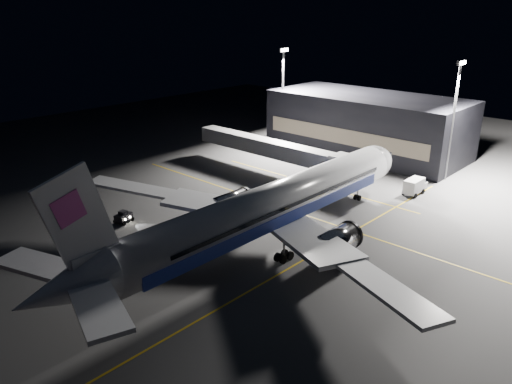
{
  "coord_description": "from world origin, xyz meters",
  "views": [
    {
      "loc": [
        -44.91,
        -38.38,
        29.04
      ],
      "look_at": [
        0.43,
        3.47,
        6.0
      ],
      "focal_mm": 35.0,
      "sensor_mm": 36.0,
      "label": 1
    }
  ],
  "objects_px": {
    "airliner": "(268,208)",
    "floodlight_mast_north": "(283,87)",
    "safety_cone_b": "(182,219)",
    "jet_bridge": "(278,150)",
    "safety_cone_c": "(264,214)",
    "baggage_tug": "(123,217)",
    "safety_cone_a": "(197,240)",
    "service_truck": "(415,186)",
    "floodlight_mast_south": "(454,111)"
  },
  "relations": [
    {
      "from": "jet_bridge",
      "to": "safety_cone_c",
      "type": "bearing_deg",
      "value": -145.32
    },
    {
      "from": "airliner",
      "to": "service_truck",
      "type": "xyz_separation_m",
      "value": [
        30.51,
        -5.38,
        -3.75
      ]
    },
    {
      "from": "service_truck",
      "to": "baggage_tug",
      "type": "bearing_deg",
      "value": 146.63
    },
    {
      "from": "baggage_tug",
      "to": "safety_cone_a",
      "type": "relative_size",
      "value": 4.22
    },
    {
      "from": "floodlight_mast_north",
      "to": "safety_cone_b",
      "type": "distance_m",
      "value": 48.94
    },
    {
      "from": "floodlight_mast_north",
      "to": "airliner",
      "type": "bearing_deg",
      "value": -142.09
    },
    {
      "from": "floodlight_mast_north",
      "to": "baggage_tug",
      "type": "height_order",
      "value": "floodlight_mast_north"
    },
    {
      "from": "jet_bridge",
      "to": "baggage_tug",
      "type": "distance_m",
      "value": 31.95
    },
    {
      "from": "safety_cone_a",
      "to": "jet_bridge",
      "type": "bearing_deg",
      "value": 20.6
    },
    {
      "from": "floodlight_mast_north",
      "to": "service_truck",
      "type": "relative_size",
      "value": 3.98
    },
    {
      "from": "safety_cone_a",
      "to": "safety_cone_b",
      "type": "distance_m",
      "value": 7.37
    },
    {
      "from": "floodlight_mast_north",
      "to": "service_truck",
      "type": "bearing_deg",
      "value": -105.79
    },
    {
      "from": "safety_cone_c",
      "to": "airliner",
      "type": "bearing_deg",
      "value": -134.9
    },
    {
      "from": "airliner",
      "to": "floodlight_mast_north",
      "type": "relative_size",
      "value": 2.97
    },
    {
      "from": "floodlight_mast_south",
      "to": "safety_cone_a",
      "type": "distance_m",
      "value": 50.11
    },
    {
      "from": "baggage_tug",
      "to": "safety_cone_a",
      "type": "bearing_deg",
      "value": -91.92
    },
    {
      "from": "airliner",
      "to": "baggage_tug",
      "type": "bearing_deg",
      "value": 113.3
    },
    {
      "from": "airliner",
      "to": "baggage_tug",
      "type": "height_order",
      "value": "airliner"
    },
    {
      "from": "airliner",
      "to": "floodlight_mast_north",
      "type": "distance_m",
      "value": 52.56
    },
    {
      "from": "floodlight_mast_south",
      "to": "service_truck",
      "type": "xyz_separation_m",
      "value": [
        -10.57,
        0.63,
        -10.96
      ]
    },
    {
      "from": "floodlight_mast_south",
      "to": "floodlight_mast_north",
      "type": "bearing_deg",
      "value": 90.0
    },
    {
      "from": "floodlight_mast_north",
      "to": "floodlight_mast_south",
      "type": "xyz_separation_m",
      "value": [
        0.0,
        -38.0,
        0.0
      ]
    },
    {
      "from": "safety_cone_c",
      "to": "floodlight_mast_south",
      "type": "bearing_deg",
      "value": -20.34
    },
    {
      "from": "jet_bridge",
      "to": "safety_cone_c",
      "type": "height_order",
      "value": "jet_bridge"
    },
    {
      "from": "airliner",
      "to": "safety_cone_b",
      "type": "height_order",
      "value": "airliner"
    },
    {
      "from": "baggage_tug",
      "to": "floodlight_mast_north",
      "type": "bearing_deg",
      "value": -0.99
    },
    {
      "from": "airliner",
      "to": "floodlight_mast_north",
      "type": "height_order",
      "value": "floodlight_mast_north"
    },
    {
      "from": "jet_bridge",
      "to": "safety_cone_b",
      "type": "xyz_separation_m",
      "value": [
        -25.9,
        -4.06,
        -4.24
      ]
    },
    {
      "from": "floodlight_mast_south",
      "to": "safety_cone_c",
      "type": "height_order",
      "value": "floodlight_mast_south"
    },
    {
      "from": "jet_bridge",
      "to": "baggage_tug",
      "type": "relative_size",
      "value": 12.5
    },
    {
      "from": "floodlight_mast_south",
      "to": "baggage_tug",
      "type": "xyz_separation_m",
      "value": [
        -49.67,
        25.97,
        -11.58
      ]
    },
    {
      "from": "safety_cone_c",
      "to": "floodlight_mast_north",
      "type": "bearing_deg",
      "value": 36.31
    },
    {
      "from": "baggage_tug",
      "to": "airliner",
      "type": "bearing_deg",
      "value": -81.3
    },
    {
      "from": "floodlight_mast_south",
      "to": "safety_cone_a",
      "type": "bearing_deg",
      "value": 164.2
    },
    {
      "from": "airliner",
      "to": "floodlight_mast_north",
      "type": "bearing_deg",
      "value": 37.91
    },
    {
      "from": "floodlight_mast_north",
      "to": "service_truck",
      "type": "distance_m",
      "value": 40.35
    },
    {
      "from": "service_truck",
      "to": "safety_cone_b",
      "type": "relative_size",
      "value": 7.58
    },
    {
      "from": "service_truck",
      "to": "safety_cone_a",
      "type": "xyz_separation_m",
      "value": [
        -36.24,
        12.61,
        -1.09
      ]
    },
    {
      "from": "floodlight_mast_north",
      "to": "safety_cone_a",
      "type": "xyz_separation_m",
      "value": [
        -46.81,
        -24.76,
        -12.05
      ]
    },
    {
      "from": "floodlight_mast_south",
      "to": "baggage_tug",
      "type": "height_order",
      "value": "floodlight_mast_south"
    },
    {
      "from": "airliner",
      "to": "baggage_tug",
      "type": "xyz_separation_m",
      "value": [
        -8.6,
        19.96,
        -4.37
      ]
    },
    {
      "from": "safety_cone_c",
      "to": "service_truck",
      "type": "bearing_deg",
      "value": -26.96
    },
    {
      "from": "floodlight_mast_south",
      "to": "safety_cone_c",
      "type": "xyz_separation_m",
      "value": [
        -34.37,
        12.74,
        -12.04
      ]
    },
    {
      "from": "jet_bridge",
      "to": "floodlight_mast_north",
      "type": "distance_m",
      "value": 24.06
    },
    {
      "from": "baggage_tug",
      "to": "safety_cone_c",
      "type": "xyz_separation_m",
      "value": [
        15.3,
        -13.23,
        -0.46
      ]
    },
    {
      "from": "floodlight_mast_north",
      "to": "jet_bridge",
      "type": "bearing_deg",
      "value": -142.26
    },
    {
      "from": "floodlight_mast_north",
      "to": "safety_cone_a",
      "type": "bearing_deg",
      "value": -152.13
    },
    {
      "from": "floodlight_mast_north",
      "to": "safety_cone_b",
      "type": "bearing_deg",
      "value": -157.72
    },
    {
      "from": "floodlight_mast_south",
      "to": "safety_cone_c",
      "type": "relative_size",
      "value": 30.97
    },
    {
      "from": "baggage_tug",
      "to": "safety_cone_b",
      "type": "height_order",
      "value": "baggage_tug"
    }
  ]
}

